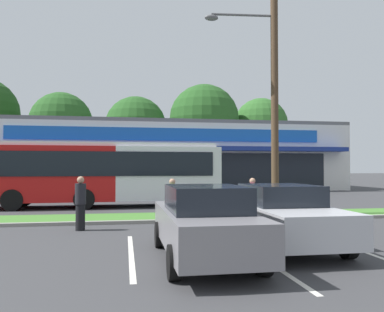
{
  "coord_description": "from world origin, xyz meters",
  "views": [
    {
      "loc": [
        -0.77,
        -1.57,
        2.02
      ],
      "look_at": [
        2.58,
        18.1,
        2.59
      ],
      "focal_mm": 37.06,
      "sensor_mm": 36.0,
      "label": 1
    }
  ],
  "objects_px": {
    "car_2": "(283,215)",
    "pedestrian_far": "(80,203)",
    "car_0": "(204,222)",
    "pedestrian_mid": "(172,202)",
    "city_bus": "(104,172)",
    "pedestrian_near_bench": "(253,200)",
    "utility_pole": "(271,68)"
  },
  "relations": [
    {
      "from": "car_0",
      "to": "car_2",
      "type": "distance_m",
      "value": 2.49
    },
    {
      "from": "pedestrian_near_bench",
      "to": "car_0",
      "type": "bearing_deg",
      "value": 104.31
    },
    {
      "from": "car_0",
      "to": "pedestrian_far",
      "type": "relative_size",
      "value": 2.77
    },
    {
      "from": "city_bus",
      "to": "pedestrian_mid",
      "type": "relative_size",
      "value": 7.26
    },
    {
      "from": "car_2",
      "to": "pedestrian_near_bench",
      "type": "xyz_separation_m",
      "value": [
        0.63,
        4.33,
        0.02
      ]
    },
    {
      "from": "pedestrian_near_bench",
      "to": "pedestrian_mid",
      "type": "relative_size",
      "value": 1.0
    },
    {
      "from": "city_bus",
      "to": "car_2",
      "type": "height_order",
      "value": "city_bus"
    },
    {
      "from": "city_bus",
      "to": "utility_pole",
      "type": "bearing_deg",
      "value": -38.6
    },
    {
      "from": "pedestrian_far",
      "to": "pedestrian_near_bench",
      "type": "bearing_deg",
      "value": 47.1
    },
    {
      "from": "city_bus",
      "to": "car_0",
      "type": "xyz_separation_m",
      "value": [
        2.74,
        -12.16,
        -0.94
      ]
    },
    {
      "from": "city_bus",
      "to": "pedestrian_mid",
      "type": "bearing_deg",
      "value": -70.12
    },
    {
      "from": "pedestrian_near_bench",
      "to": "pedestrian_far",
      "type": "height_order",
      "value": "pedestrian_far"
    },
    {
      "from": "utility_pole",
      "to": "car_2",
      "type": "distance_m",
      "value": 8.04
    },
    {
      "from": "pedestrian_near_bench",
      "to": "pedestrian_far",
      "type": "xyz_separation_m",
      "value": [
        -5.99,
        -0.77,
        0.05
      ]
    },
    {
      "from": "city_bus",
      "to": "pedestrian_mid",
      "type": "height_order",
      "value": "city_bus"
    },
    {
      "from": "car_0",
      "to": "car_2",
      "type": "height_order",
      "value": "car_0"
    },
    {
      "from": "car_0",
      "to": "car_2",
      "type": "xyz_separation_m",
      "value": [
        2.25,
        1.05,
        -0.02
      ]
    },
    {
      "from": "city_bus",
      "to": "pedestrian_near_bench",
      "type": "height_order",
      "value": "city_bus"
    },
    {
      "from": "car_0",
      "to": "pedestrian_mid",
      "type": "relative_size",
      "value": 2.95
    },
    {
      "from": "utility_pole",
      "to": "pedestrian_near_bench",
      "type": "bearing_deg",
      "value": -132.41
    },
    {
      "from": "utility_pole",
      "to": "car_0",
      "type": "bearing_deg",
      "value": -121.6
    },
    {
      "from": "utility_pole",
      "to": "car_0",
      "type": "relative_size",
      "value": 2.39
    },
    {
      "from": "car_2",
      "to": "pedestrian_far",
      "type": "relative_size",
      "value": 2.65
    },
    {
      "from": "city_bus",
      "to": "pedestrian_near_bench",
      "type": "distance_m",
      "value": 8.86
    },
    {
      "from": "utility_pole",
      "to": "pedestrian_mid",
      "type": "relative_size",
      "value": 7.04
    },
    {
      "from": "pedestrian_mid",
      "to": "pedestrian_far",
      "type": "distance_m",
      "value": 3.07
    },
    {
      "from": "utility_pole",
      "to": "car_2",
      "type": "xyz_separation_m",
      "value": [
        -1.93,
        -5.76,
        -5.28
      ]
    },
    {
      "from": "car_2",
      "to": "pedestrian_mid",
      "type": "distance_m",
      "value": 4.73
    },
    {
      "from": "city_bus",
      "to": "car_0",
      "type": "relative_size",
      "value": 2.46
    },
    {
      "from": "car_2",
      "to": "pedestrian_far",
      "type": "xyz_separation_m",
      "value": [
        -5.36,
        3.56,
        0.07
      ]
    },
    {
      "from": "utility_pole",
      "to": "pedestrian_far",
      "type": "xyz_separation_m",
      "value": [
        -7.29,
        -2.19,
        -5.21
      ]
    },
    {
      "from": "utility_pole",
      "to": "pedestrian_near_bench",
      "type": "height_order",
      "value": "utility_pole"
    }
  ]
}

